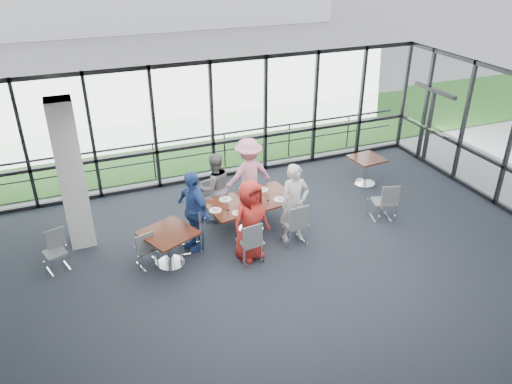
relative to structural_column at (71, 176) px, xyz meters
name	(u,v)px	position (x,y,z in m)	size (l,w,h in m)	color
floor	(294,284)	(3.60, -3.00, -1.61)	(12.00, 10.00, 0.02)	#232632
ceiling	(301,126)	(3.60, -3.00, 1.60)	(12.00, 10.00, 0.04)	white
curtain_wall_back	(212,122)	(3.60, 2.00, 0.00)	(12.00, 0.10, 3.20)	white
exit_door	(429,127)	(9.60, 0.75, -0.55)	(0.12, 1.60, 2.10)	black
structural_column	(71,176)	(0.00, 0.00, 0.00)	(0.50, 0.50, 3.20)	white
apron	(172,121)	(3.60, 7.00, -1.62)	(80.00, 70.00, 0.02)	gray
grass_strip	(186,139)	(3.60, 5.00, -1.59)	(80.00, 5.00, 0.01)	#1D5216
guard_rail	(207,153)	(3.60, 2.60, -1.10)	(0.06, 0.06, 12.00)	#2D2D33
main_table	(251,205)	(3.56, -0.87, -0.97)	(2.08, 1.33, 0.75)	#3B2012
side_table_left	(169,237)	(1.57, -1.49, -0.95)	(1.25, 1.25, 0.75)	#3B2012
side_table_right	(366,162)	(7.20, 0.15, -0.98)	(0.85, 0.85, 0.75)	#3B2012
diner_near_left	(250,220)	(3.17, -1.83, -0.74)	(0.84, 0.55, 1.72)	red
diner_near_right	(295,203)	(4.28, -1.56, -0.72)	(0.64, 0.47, 1.76)	silver
diner_far_left	(215,188)	(2.96, -0.14, -0.77)	(0.81, 0.50, 1.66)	slate
diner_far_right	(249,175)	(3.87, 0.07, -0.70)	(1.16, 0.60, 1.80)	pink
diner_end	(193,211)	(2.20, -1.09, -0.71)	(1.04, 0.57, 1.78)	#2C4D99
chair_main_nl	(250,241)	(3.11, -1.98, -1.14)	(0.45, 0.45, 0.93)	slate
chair_main_nr	(295,224)	(4.22, -1.71, -1.12)	(0.47, 0.47, 0.96)	slate
chair_main_fl	(208,200)	(2.86, 0.08, -1.18)	(0.41, 0.41, 0.83)	slate
chair_main_fr	(250,189)	(3.95, 0.21, -1.17)	(0.42, 0.42, 0.85)	slate
chair_main_end	(189,231)	(2.08, -1.13, -1.14)	(0.45, 0.45, 0.93)	slate
chair_spare_la	(147,248)	(1.15, -1.35, -1.19)	(0.40, 0.40, 0.82)	slate
chair_spare_lb	(55,253)	(-0.55, -0.84, -1.20)	(0.40, 0.40, 0.81)	slate
chair_spare_r	(382,202)	(6.56, -1.54, -1.15)	(0.44, 0.44, 0.89)	slate
plate_nl	(238,213)	(3.09, -1.30, -0.84)	(0.25, 0.25, 0.01)	white
plate_nr	(280,199)	(4.15, -1.08, -0.84)	(0.27, 0.27, 0.01)	white
plate_fl	(225,199)	(3.04, -0.63, -0.84)	(0.28, 0.28, 0.01)	white
plate_fr	(262,190)	(3.98, -0.52, -0.84)	(0.27, 0.27, 0.01)	white
plate_end	(215,210)	(2.69, -1.02, -0.84)	(0.27, 0.27, 0.01)	white
tumbler_a	(247,205)	(3.36, -1.17, -0.78)	(0.07, 0.07, 0.13)	white
tumbler_b	(268,198)	(3.90, -1.02, -0.79)	(0.06, 0.06, 0.13)	white
tumbler_c	(248,194)	(3.57, -0.68, -0.78)	(0.07, 0.07, 0.13)	white
tumbler_d	(228,207)	(2.94, -1.09, -0.78)	(0.07, 0.07, 0.14)	white
menu_a	(256,210)	(3.50, -1.30, -0.85)	(0.28, 0.20, 0.00)	white
menu_b	(290,196)	(4.43, -1.03, -0.85)	(0.28, 0.19, 0.00)	white
menu_c	(248,192)	(3.64, -0.48, -0.85)	(0.32, 0.22, 0.00)	white
condiment_caddy	(253,199)	(3.62, -0.86, -0.83)	(0.10, 0.07, 0.04)	black
ketchup_bottle	(253,196)	(3.61, -0.84, -0.76)	(0.06, 0.06, 0.18)	#AA152A
green_bottle	(255,194)	(3.67, -0.82, -0.75)	(0.05, 0.05, 0.20)	#217039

